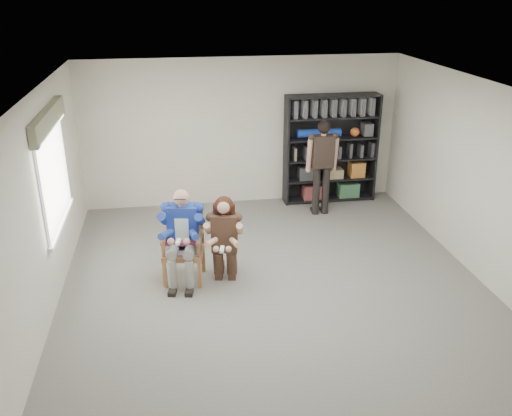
{
  "coord_description": "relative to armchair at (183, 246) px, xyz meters",
  "views": [
    {
      "loc": [
        -1.35,
        -6.45,
        4.04
      ],
      "look_at": [
        -0.2,
        0.6,
        1.05
      ],
      "focal_mm": 38.0,
      "sensor_mm": 36.0,
      "label": 1
    }
  ],
  "objects": [
    {
      "name": "standing_man",
      "position": [
        2.61,
        2.06,
        0.35
      ],
      "size": [
        0.55,
        0.32,
        1.77
      ],
      "primitive_type": null,
      "rotation": [
        0.0,
        0.0,
        0.02
      ],
      "color": "black",
      "rests_on": "floor"
    },
    {
      "name": "room_shell",
      "position": [
        1.26,
        -0.57,
        0.86
      ],
      "size": [
        6.0,
        7.0,
        2.8
      ],
      "primitive_type": null,
      "color": "beige",
      "rests_on": "ground"
    },
    {
      "name": "seated_man",
      "position": [
        0.0,
        0.0,
        0.16
      ],
      "size": [
        0.75,
        0.94,
        1.4
      ],
      "primitive_type": null,
      "rotation": [
        0.0,
        0.0,
        -0.19
      ],
      "color": "navy",
      "rests_on": "floor"
    },
    {
      "name": "window_left",
      "position": [
        -1.69,
        0.43,
        1.09
      ],
      "size": [
        0.16,
        2.0,
        1.75
      ],
      "primitive_type": null,
      "color": "white",
      "rests_on": "room_shell"
    },
    {
      "name": "bookshelf",
      "position": [
        2.96,
        2.71,
        0.51
      ],
      "size": [
        1.8,
        0.38,
        2.1
      ],
      "primitive_type": null,
      "color": "black",
      "rests_on": "floor"
    },
    {
      "name": "kneeling_woman",
      "position": [
        0.58,
        -0.12,
        0.1
      ],
      "size": [
        0.69,
        0.95,
        1.28
      ],
      "primitive_type": null,
      "rotation": [
        0.0,
        0.0,
        -0.19
      ],
      "color": "#37281E",
      "rests_on": "floor"
    },
    {
      "name": "floor",
      "position": [
        1.26,
        -0.57,
        -0.54
      ],
      "size": [
        6.0,
        7.0,
        0.01
      ],
      "primitive_type": "cube",
      "color": "#65645E",
      "rests_on": "ground"
    },
    {
      "name": "armchair",
      "position": [
        0.0,
        0.0,
        0.0
      ],
      "size": [
        0.73,
        0.71,
        1.08
      ],
      "primitive_type": null,
      "rotation": [
        0.0,
        0.0,
        -0.19
      ],
      "color": "#A17540",
      "rests_on": "floor"
    }
  ]
}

